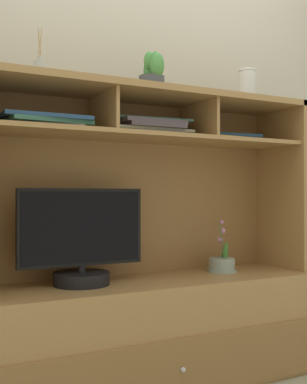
# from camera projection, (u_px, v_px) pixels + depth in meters

# --- Properties ---
(back_wall) EXTENTS (6.00, 0.02, 2.80)m
(back_wall) POSITION_uv_depth(u_px,v_px,m) (129.00, 101.00, 2.57)
(back_wall) COLOR beige
(back_wall) RESTS_ON ground
(media_console) EXTENTS (1.67, 0.54, 1.39)m
(media_console) POSITION_uv_depth(u_px,v_px,m) (153.00, 298.00, 2.32)
(media_console) COLOR #A47B46
(media_console) RESTS_ON ground
(tv_monitor) EXTENTS (0.57, 0.25, 0.43)m
(tv_monitor) POSITION_uv_depth(u_px,v_px,m) (82.00, 245.00, 2.15)
(tv_monitor) COLOR black
(tv_monitor) RESTS_ON media_console
(potted_orchid) EXTENTS (0.16, 0.16, 0.27)m
(potted_orchid) POSITION_uv_depth(u_px,v_px,m) (222.00, 264.00, 2.52)
(potted_orchid) COLOR #8F9E92
(potted_orchid) RESTS_ON media_console
(magazine_stack_left) EXTENTS (0.37, 0.23, 0.04)m
(magazine_stack_left) POSITION_uv_depth(u_px,v_px,m) (233.00, 139.00, 2.59)
(magazine_stack_left) COLOR gold
(magazine_stack_left) RESTS_ON media_console
(magazine_stack_centre) EXTENTS (0.38, 0.26, 0.05)m
(magazine_stack_centre) POSITION_uv_depth(u_px,v_px,m) (45.00, 122.00, 2.07)
(magazine_stack_centre) COLOR beige
(magazine_stack_centre) RESTS_ON media_console
(magazine_stack_right) EXTENTS (0.41, 0.28, 0.08)m
(magazine_stack_right) POSITION_uv_depth(u_px,v_px,m) (149.00, 128.00, 2.35)
(magazine_stack_right) COLOR slate
(magazine_stack_right) RESTS_ON media_console
(diffuser_bottle) EXTENTS (0.05, 0.05, 0.22)m
(diffuser_bottle) POSITION_uv_depth(u_px,v_px,m) (40.00, 70.00, 2.08)
(diffuser_bottle) COLOR #B2C0B5
(diffuser_bottle) RESTS_ON media_console
(potted_succulent) EXTENTS (0.14, 0.15, 0.20)m
(potted_succulent) POSITION_uv_depth(u_px,v_px,m) (153.00, 74.00, 2.33)
(potted_succulent) COLOR #43474F
(potted_succulent) RESTS_ON media_console
(ceramic_vase) EXTENTS (0.10, 0.10, 0.17)m
(ceramic_vase) POSITION_uv_depth(u_px,v_px,m) (247.00, 85.00, 2.55)
(ceramic_vase) COLOR silver
(ceramic_vase) RESTS_ON media_console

